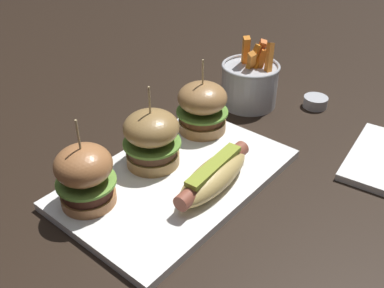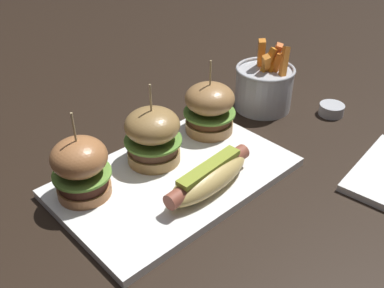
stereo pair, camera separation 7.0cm
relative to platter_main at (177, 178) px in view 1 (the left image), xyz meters
The scene contains 8 objects.
ground_plane 0.01m from the platter_main, ahead, with size 3.00×3.00×0.00m, color black.
platter_main is the anchor object (origin of this frame).
hot_dog 0.07m from the platter_main, 77.68° to the right, with size 0.17×0.07×0.04m.
slider_left 0.15m from the platter_main, 156.56° to the left, with size 0.09×0.09×0.14m.
slider_center 0.08m from the platter_main, 85.29° to the left, with size 0.09×0.09×0.14m.
slider_right 0.15m from the platter_main, 22.85° to the left, with size 0.09×0.09×0.14m.
fries_bucket 0.30m from the platter_main, 11.63° to the left, with size 0.12×0.12×0.14m.
sauce_ramekin 0.38m from the platter_main, ahead, with size 0.05×0.05×0.02m.
Camera 1 is at (-0.41, -0.37, 0.44)m, focal length 40.86 mm.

